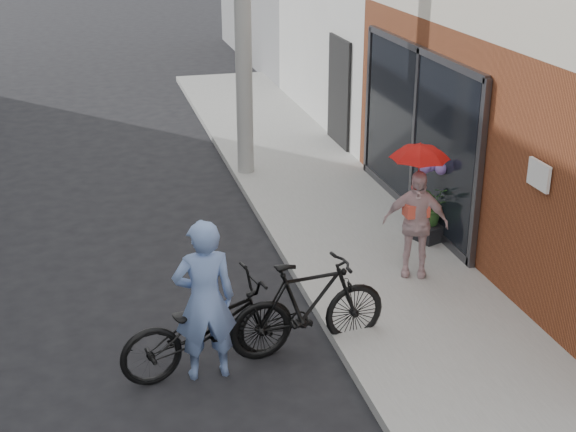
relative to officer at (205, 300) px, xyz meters
name	(u,v)px	position (x,y,z in m)	size (l,w,h in m)	color
ground	(260,369)	(0.55, -0.04, -0.87)	(80.00, 80.00, 0.00)	black
sidewalk	(381,263)	(2.65, 1.96, -0.81)	(2.20, 24.00, 0.12)	gray
curb	(297,273)	(1.49, 1.96, -0.81)	(0.12, 24.00, 0.12)	#9E9E99
officer	(205,300)	(0.00, 0.00, 0.00)	(0.63, 0.42, 1.74)	#6C88C1
bike_left	(209,326)	(0.05, 0.11, -0.37)	(0.67, 1.91, 1.00)	black
bike_right	(309,306)	(1.15, 0.22, -0.33)	(0.50, 1.78, 1.07)	black
kimono_woman	(415,223)	(2.89, 1.46, -0.06)	(0.81, 0.34, 1.39)	beige
parasol	(420,147)	(2.89, 1.46, 0.94)	(0.69, 0.69, 0.61)	red
planter	(429,231)	(3.55, 2.44, -0.64)	(0.43, 0.43, 0.23)	black
potted_plant	(431,204)	(3.55, 2.44, -0.23)	(0.53, 0.46, 0.58)	#2C5722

